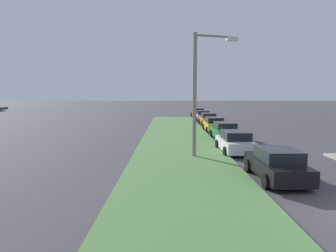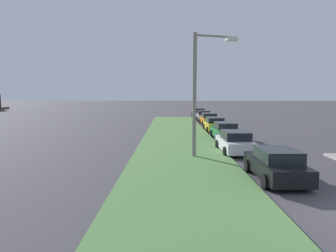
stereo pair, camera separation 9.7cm
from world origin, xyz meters
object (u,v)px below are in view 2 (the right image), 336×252
(parked_car_white, at_px, (235,142))
(parked_car_silver, at_px, (204,116))
(parked_car_orange, at_px, (209,119))
(parked_car_red, at_px, (199,113))
(parked_car_black, at_px, (276,165))
(streetlight, at_px, (200,86))
(parked_car_green, at_px, (225,131))
(parked_car_yellow, at_px, (215,124))

(parked_car_white, height_order, parked_car_silver, same)
(parked_car_orange, height_order, parked_car_red, same)
(parked_car_black, bearing_deg, parked_car_red, -0.95)
(streetlight, bearing_deg, parked_car_black, -148.42)
(parked_car_green, height_order, parked_car_yellow, same)
(parked_car_yellow, height_order, parked_car_red, same)
(parked_car_white, height_order, parked_car_green, same)
(parked_car_yellow, distance_m, parked_car_silver, 12.20)
(parked_car_white, relative_size, parked_car_silver, 1.00)
(parked_car_silver, bearing_deg, parked_car_orange, -178.69)
(parked_car_black, xyz_separation_m, parked_car_red, (36.59, -0.04, 0.00))
(parked_car_red, bearing_deg, parked_car_yellow, 176.56)
(parked_car_white, relative_size, streetlight, 0.58)
(parked_car_black, relative_size, parked_car_yellow, 1.00)
(parked_car_orange, distance_m, parked_car_silver, 5.52)
(parked_car_black, height_order, parked_car_yellow, same)
(parked_car_silver, distance_m, parked_car_red, 6.67)
(parked_car_black, distance_m, parked_car_green, 12.36)
(parked_car_green, relative_size, parked_car_red, 0.99)
(parked_car_yellow, height_order, streetlight, streetlight)
(parked_car_orange, relative_size, parked_car_red, 0.99)
(parked_car_silver, distance_m, streetlight, 25.50)
(parked_car_white, distance_m, parked_car_green, 6.00)
(parked_car_green, xyz_separation_m, parked_car_yellow, (5.37, 0.08, 0.00))
(parked_car_white, xyz_separation_m, parked_car_yellow, (11.35, -0.35, 0.00))
(parked_car_green, relative_size, parked_car_silver, 1.01)
(parked_car_orange, bearing_deg, parked_car_red, -1.27)
(parked_car_white, bearing_deg, parked_car_orange, -3.34)
(parked_car_silver, bearing_deg, streetlight, 174.02)
(parked_car_green, relative_size, parked_car_yellow, 1.01)
(parked_car_orange, xyz_separation_m, streetlight, (-19.52, 3.12, 3.67))
(parked_car_orange, distance_m, streetlight, 20.11)
(parked_car_green, distance_m, streetlight, 8.83)
(parked_car_green, height_order, parked_car_orange, same)
(parked_car_yellow, bearing_deg, parked_car_silver, -1.97)
(parked_car_black, distance_m, parked_car_red, 36.59)
(parked_car_red, bearing_deg, parked_car_green, 176.89)
(parked_car_black, relative_size, streetlight, 0.58)
(parked_car_black, xyz_separation_m, parked_car_orange, (24.41, -0.11, 0.00))
(parked_car_black, relative_size, parked_car_white, 1.00)
(parked_car_yellow, distance_m, parked_car_red, 18.87)
(parked_car_yellow, bearing_deg, parked_car_green, -179.91)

